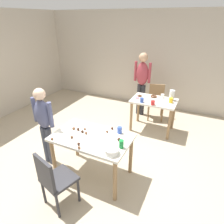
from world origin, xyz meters
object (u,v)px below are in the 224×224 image
(mixing_bowl, at_px, (112,151))
(chair_far_table, at_px, (156,99))
(chair_near_table, at_px, (54,179))
(soda_can, at_px, (121,144))
(person_adult_far, at_px, (142,79))
(dining_table_far, at_px, (154,105))
(person_girl_near, at_px, (44,121))
(dining_table_near, at_px, (92,142))
(pitcher_far, at_px, (172,95))

(mixing_bowl, bearing_deg, chair_far_table, 91.31)
(chair_far_table, bearing_deg, chair_near_table, -99.29)
(chair_far_table, xyz_separation_m, soda_can, (0.13, -2.59, 0.31))
(chair_far_table, height_order, person_adult_far, person_adult_far)
(dining_table_far, distance_m, soda_can, 1.93)
(chair_near_table, xyz_separation_m, person_girl_near, (-0.74, 0.68, 0.34))
(chair_near_table, xyz_separation_m, mixing_bowl, (0.60, 0.50, 0.29))
(chair_far_table, relative_size, soda_can, 7.13)
(dining_table_near, bearing_deg, dining_table_far, 75.22)
(chair_far_table, distance_m, pitcher_far, 0.77)
(person_adult_far, bearing_deg, chair_near_table, -92.10)
(mixing_bowl, bearing_deg, person_adult_far, 99.76)
(chair_far_table, bearing_deg, person_adult_far, 178.49)
(person_adult_far, bearing_deg, person_girl_near, -108.31)
(chair_far_table, xyz_separation_m, person_adult_far, (-0.41, 0.01, 0.49))
(person_girl_near, bearing_deg, person_adult_far, 71.69)
(person_girl_near, distance_m, person_adult_far, 2.73)
(dining_table_far, bearing_deg, person_girl_near, -125.63)
(chair_near_table, xyz_separation_m, chair_far_table, (0.53, 3.26, 0.00))
(person_girl_near, bearing_deg, chair_far_table, 63.77)
(chair_near_table, bearing_deg, mixing_bowl, 40.06)
(pitcher_far, bearing_deg, dining_table_far, -155.48)
(chair_near_table, distance_m, pitcher_far, 2.94)
(person_adult_far, distance_m, soda_can, 2.66)
(mixing_bowl, bearing_deg, dining_table_far, 89.07)
(person_girl_near, height_order, soda_can, person_girl_near)
(person_adult_far, bearing_deg, pitcher_far, -31.75)
(dining_table_near, height_order, person_adult_far, person_adult_far)
(dining_table_near, relative_size, pitcher_far, 5.25)
(chair_far_table, bearing_deg, dining_table_far, -81.76)
(chair_near_table, height_order, mixing_bowl, chair_near_table)
(dining_table_near, bearing_deg, person_adult_far, 90.51)
(pitcher_far, bearing_deg, soda_can, -98.44)
(chair_near_table, xyz_separation_m, pitcher_far, (0.97, 2.75, 0.37))
(chair_near_table, distance_m, chair_far_table, 3.31)
(dining_table_far, distance_m, person_girl_near, 2.36)
(dining_table_far, relative_size, chair_near_table, 1.12)
(dining_table_far, bearing_deg, chair_near_table, -103.68)
(dining_table_near, relative_size, chair_far_table, 1.38)
(dining_table_far, xyz_separation_m, mixing_bowl, (-0.03, -2.09, 0.17))
(dining_table_near, relative_size, chair_near_table, 1.38)
(chair_far_table, distance_m, person_adult_far, 0.64)
(dining_table_near, height_order, dining_table_far, same)
(person_girl_near, bearing_deg, chair_near_table, -42.84)
(dining_table_near, distance_m, chair_far_table, 2.56)
(chair_far_table, xyz_separation_m, person_girl_near, (-1.27, -2.58, 0.34))
(chair_far_table, bearing_deg, mixing_bowl, -88.69)
(dining_table_near, distance_m, person_adult_far, 2.56)
(dining_table_near, distance_m, chair_near_table, 0.77)
(chair_far_table, height_order, mixing_bowl, chair_far_table)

